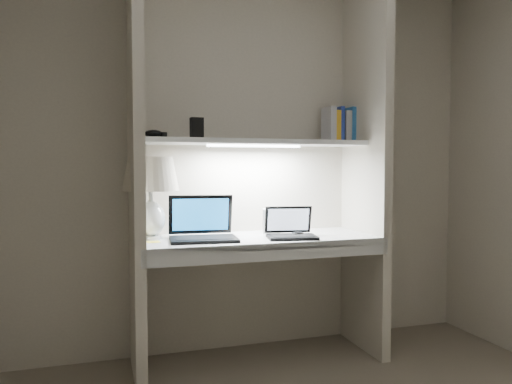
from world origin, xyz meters
name	(u,v)px	position (x,y,z in m)	size (l,w,h in m)	color
back_wall	(246,159)	(0.00, 1.50, 1.25)	(3.20, 0.01, 2.50)	#BDB3A1
alcove_panel_left	(136,157)	(-0.73, 1.23, 1.25)	(0.06, 0.55, 2.50)	#BDB3A1
alcove_panel_right	(366,159)	(0.73, 1.23, 1.25)	(0.06, 0.55, 2.50)	#BDB3A1
desk	(259,240)	(0.00, 1.23, 0.75)	(1.40, 0.55, 0.04)	white
desk_apron	(273,252)	(0.00, 0.96, 0.72)	(1.46, 0.03, 0.10)	silver
shelf	(254,142)	(0.00, 1.32, 1.35)	(1.40, 0.36, 0.03)	silver
strip_light	(254,146)	(0.00, 1.32, 1.33)	(0.60, 0.04, 0.01)	white
table_lamp	(151,184)	(-0.64, 1.32, 1.10)	(0.33, 0.33, 0.49)	white
laptop_main	(202,230)	(-0.35, 1.22, 0.83)	(0.41, 0.36, 0.26)	black
laptop_netbook	(291,230)	(0.17, 1.13, 0.81)	(0.33, 0.30, 0.18)	black
speaker	(271,221)	(0.13, 1.36, 0.85)	(0.11, 0.08, 0.16)	silver
mouse	(297,234)	(0.22, 1.14, 0.79)	(0.09, 0.06, 0.03)	black
cable_coil	(281,235)	(0.14, 1.22, 0.78)	(0.10, 0.10, 0.01)	black
sticky_note	(153,242)	(-0.64, 1.20, 0.77)	(0.07, 0.07, 0.00)	yellow
book_row	(340,126)	(0.62, 1.37, 1.47)	(0.22, 0.15, 0.23)	silver
shelf_box	(197,128)	(-0.36, 1.33, 1.43)	(0.08, 0.05, 0.13)	black
shelf_gadget	(154,134)	(-0.62, 1.31, 1.39)	(0.11, 0.08, 0.05)	black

